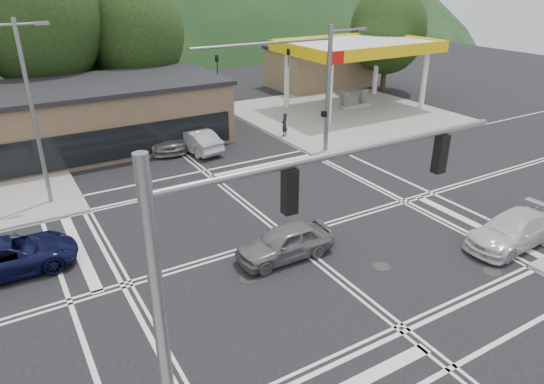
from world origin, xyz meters
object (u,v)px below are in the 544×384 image
car_grey_center (285,242)px  car_queue_b (196,121)px  car_blue_west (8,256)px  pedestrian (284,125)px  car_silver_east (513,230)px  car_northbound (163,135)px  car_queue_a (196,140)px

car_grey_center → car_queue_b: 18.55m
car_blue_west → pedestrian: 20.39m
car_silver_east → car_northbound: bearing=-160.1°
car_grey_center → car_queue_a: car_queue_a is taller
car_blue_west → car_grey_center: car_grey_center is taller
car_grey_center → car_queue_a: (1.96, 14.16, 0.03)m
car_grey_center → car_northbound: bearing=179.0°
car_silver_east → pedestrian: pedestrian is taller
car_silver_east → car_queue_b: 22.90m
car_queue_a → car_queue_b: size_ratio=0.96×
car_silver_east → car_queue_a: (-7.00, 18.26, 0.05)m
car_northbound → car_queue_a: bearing=-43.5°
car_queue_a → car_queue_b: 4.38m
car_silver_east → car_queue_b: bearing=-169.6°
car_silver_east → car_queue_b: (-5.27, 22.28, 0.10)m
car_queue_a → car_grey_center: bearing=73.4°
car_queue_a → car_silver_east: bearing=102.2°
car_grey_center → car_queue_a: size_ratio=0.92×
car_grey_center → car_northbound: size_ratio=0.75×
car_silver_east → car_grey_center: bearing=-117.5°
car_grey_center → car_silver_east: (8.96, -4.11, -0.01)m
car_queue_b → pedestrian: (4.77, -4.61, 0.17)m
car_grey_center → car_silver_east: bearing=66.0°
car_silver_east → pedestrian: (-0.50, 17.67, 0.27)m
car_grey_center → car_northbound: car_northbound is taller
car_grey_center → pedestrian: pedestrian is taller
car_queue_b → car_queue_a: bearing=73.4°
car_grey_center → pedestrian: 15.99m
car_silver_east → car_queue_a: 19.56m
car_grey_center → car_queue_b: car_queue_b is taller
car_blue_west → pedestrian: (18.30, 8.99, 0.26)m
pedestrian → car_northbound: bearing=-49.7°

